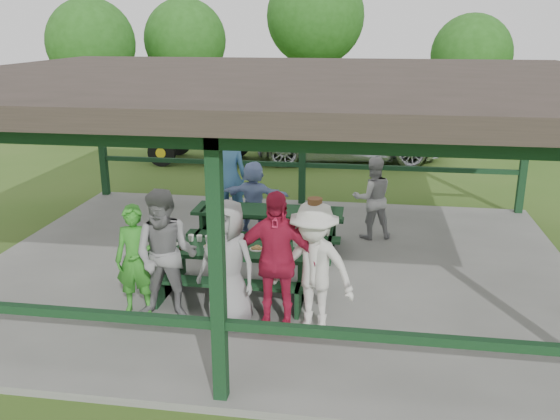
% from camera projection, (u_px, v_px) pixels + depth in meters
% --- Properties ---
extents(ground, '(90.00, 90.00, 0.00)m').
position_uv_depth(ground, '(276.00, 271.00, 10.19)').
color(ground, '#36581B').
rests_on(ground, ground).
extents(concrete_slab, '(10.00, 8.00, 0.10)m').
position_uv_depth(concrete_slab, '(276.00, 268.00, 10.18)').
color(concrete_slab, slate).
rests_on(concrete_slab, ground).
extents(pavilion_structure, '(10.60, 8.60, 3.24)m').
position_uv_depth(pavilion_structure, '(275.00, 84.00, 9.25)').
color(pavilion_structure, black).
rests_on(pavilion_structure, concrete_slab).
extents(picnic_table_near, '(2.42, 1.39, 0.75)m').
position_uv_depth(picnic_table_near, '(235.00, 265.00, 8.95)').
color(picnic_table_near, black).
rests_on(picnic_table_near, concrete_slab).
extents(picnic_table_far, '(2.70, 1.39, 0.75)m').
position_uv_depth(picnic_table_far, '(268.00, 224.00, 10.81)').
color(picnic_table_far, black).
rests_on(picnic_table_far, concrete_slab).
extents(table_setting, '(2.34, 0.45, 0.10)m').
position_uv_depth(table_setting, '(226.00, 245.00, 8.91)').
color(table_setting, white).
rests_on(table_setting, picnic_table_near).
extents(contestant_green, '(0.61, 0.42, 1.60)m').
position_uv_depth(contestant_green, '(136.00, 260.00, 8.28)').
color(contestant_green, '#328D26').
rests_on(contestant_green, concrete_slab).
extents(contestant_grey_left, '(0.93, 0.73, 1.86)m').
position_uv_depth(contestant_grey_left, '(166.00, 256.00, 8.09)').
color(contestant_grey_left, gray).
rests_on(contestant_grey_left, concrete_slab).
extents(contestant_grey_mid, '(1.00, 0.81, 1.77)m').
position_uv_depth(contestant_grey_mid, '(227.00, 263.00, 7.96)').
color(contestant_grey_mid, gray).
rests_on(contestant_grey_mid, concrete_slab).
extents(contestant_red, '(1.13, 0.48, 1.93)m').
position_uv_depth(contestant_red, '(275.00, 261.00, 7.82)').
color(contestant_red, '#B81C3F').
rests_on(contestant_red, concrete_slab).
extents(contestant_white_fedora, '(1.32, 1.01, 1.85)m').
position_uv_depth(contestant_white_fedora, '(314.00, 268.00, 7.76)').
color(contestant_white_fedora, silver).
rests_on(contestant_white_fedora, concrete_slab).
extents(spectator_lblue, '(1.39, 0.61, 1.45)m').
position_uv_depth(spectator_lblue, '(254.00, 197.00, 11.59)').
color(spectator_lblue, '#8B9FD7').
rests_on(spectator_lblue, concrete_slab).
extents(spectator_blue, '(0.77, 0.57, 1.96)m').
position_uv_depth(spectator_blue, '(229.00, 176.00, 12.14)').
color(spectator_blue, teal).
rests_on(spectator_blue, concrete_slab).
extents(spectator_grey, '(0.91, 0.79, 1.59)m').
position_uv_depth(spectator_grey, '(372.00, 198.00, 11.29)').
color(spectator_grey, '#9B9B9E').
rests_on(spectator_grey, concrete_slab).
extents(pickup_truck, '(6.23, 3.57, 1.64)m').
position_uv_depth(pickup_truck, '(349.00, 133.00, 18.50)').
color(pickup_truck, silver).
rests_on(pickup_truck, ground).
extents(farm_trailer, '(4.19, 1.89, 1.47)m').
position_uv_depth(farm_trailer, '(201.00, 138.00, 18.18)').
color(farm_trailer, navy).
rests_on(farm_trailer, ground).
extents(tree_far_left, '(3.26, 3.26, 5.10)m').
position_uv_depth(tree_far_left, '(185.00, 41.00, 23.69)').
color(tree_far_left, '#302013').
rests_on(tree_far_left, ground).
extents(tree_left, '(4.13, 4.13, 6.46)m').
position_uv_depth(tree_left, '(315.00, 17.00, 25.07)').
color(tree_left, '#302013').
rests_on(tree_left, ground).
extents(tree_mid, '(2.86, 2.86, 4.47)m').
position_uv_depth(tree_mid, '(471.00, 55.00, 21.17)').
color(tree_mid, '#302013').
rests_on(tree_mid, ground).
extents(tree_edge_left, '(3.21, 3.21, 5.02)m').
position_uv_depth(tree_edge_left, '(91.00, 44.00, 21.65)').
color(tree_edge_left, '#302013').
rests_on(tree_edge_left, ground).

